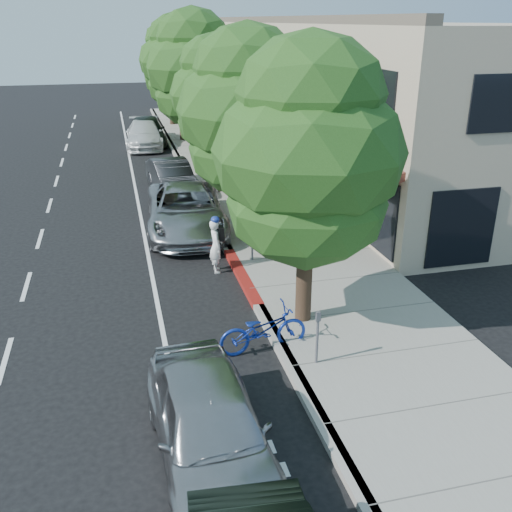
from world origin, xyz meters
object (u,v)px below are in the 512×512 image
object	(u,v)px
silver_suv	(186,210)
dark_suv_far	(148,130)
white_pickup	(144,134)
near_car_a	(210,426)
street_tree_2	(215,96)
street_tree_0	(308,156)
street_tree_3	(194,70)
bicycle	(263,330)
pedestrian	(265,185)
dark_sedan	(172,177)
street_tree_1	(248,114)
cyclist	(216,246)
street_tree_5	(169,61)
street_tree_4	(179,63)

from	to	relation	value
silver_suv	dark_suv_far	bearing A→B (deg)	94.97
white_pickup	near_car_a	xyz separation A→B (m)	(-0.66, -27.32, 0.03)
street_tree_2	dark_suv_far	bearing A→B (deg)	100.45
street_tree_0	street_tree_3	world-z (taller)	street_tree_3
bicycle	pedestrian	distance (m)	10.74
dark_sedan	near_car_a	bearing A→B (deg)	-100.60
street_tree_1	street_tree_2	bearing A→B (deg)	90.00
street_tree_1	dark_sedan	bearing A→B (deg)	106.23
street_tree_1	silver_suv	size ratio (longest dim) A/B	1.22
pedestrian	silver_suv	bearing A→B (deg)	8.48
cyclist	near_car_a	distance (m)	8.20
street_tree_2	near_car_a	distance (m)	16.96
cyclist	dark_suv_far	distance (m)	20.11
street_tree_1	street_tree_3	size ratio (longest dim) A/B	0.92
cyclist	white_pickup	size ratio (longest dim) A/B	0.32
street_tree_1	near_car_a	xyz separation A→B (m)	(-3.10, -10.32, -3.58)
street_tree_0	street_tree_1	xyz separation A→B (m)	(0.00, 6.00, 0.07)
cyclist	street_tree_3	bearing A→B (deg)	-5.31
street_tree_5	bicycle	xyz separation A→B (m)	(-1.30, -31.00, -3.90)
white_pickup	near_car_a	world-z (taller)	near_car_a
street_tree_2	white_pickup	world-z (taller)	street_tree_2
street_tree_1	near_car_a	bearing A→B (deg)	-106.72
bicycle	silver_suv	xyz separation A→B (m)	(-0.66, 8.50, 0.26)
silver_suv	near_car_a	size ratio (longest dim) A/B	1.28
street_tree_4	near_car_a	xyz separation A→B (m)	(-3.10, -28.32, -3.93)
street_tree_2	street_tree_4	size ratio (longest dim) A/B	0.88
white_pickup	pedestrian	xyz separation A→B (m)	(3.91, -13.63, 0.24)
street_tree_0	street_tree_5	world-z (taller)	street_tree_5
street_tree_1	silver_suv	world-z (taller)	street_tree_1
street_tree_1	bicycle	distance (m)	8.08
white_pickup	dark_suv_far	size ratio (longest dim) A/B	1.05
street_tree_2	dark_suv_far	distance (m)	12.49
street_tree_1	white_pickup	xyz separation A→B (m)	(-2.44, 17.00, -3.61)
street_tree_4	near_car_a	distance (m)	28.76
street_tree_2	pedestrian	xyz separation A→B (m)	(1.47, -2.63, -3.21)
street_tree_3	dark_sedan	distance (m)	7.04
street_tree_4	cyclist	bearing A→B (deg)	-94.35
cyclist	street_tree_0	bearing A→B (deg)	-156.69
street_tree_0	bicycle	xyz separation A→B (m)	(-1.30, -1.00, -3.74)
street_tree_3	near_car_a	bearing A→B (deg)	-97.91
street_tree_4	white_pickup	distance (m)	4.76
street_tree_4	dark_sedan	size ratio (longest dim) A/B	1.74
white_pickup	bicycle	bearing A→B (deg)	-84.11
dark_suv_far	near_car_a	world-z (taller)	dark_suv_far
street_tree_4	near_car_a	bearing A→B (deg)	-96.25
bicycle	silver_suv	world-z (taller)	silver_suv
street_tree_2	white_pickup	bearing A→B (deg)	102.51
silver_suv	white_pickup	world-z (taller)	silver_suv
street_tree_3	dark_suv_far	bearing A→B (deg)	110.52
street_tree_3	white_pickup	world-z (taller)	street_tree_3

